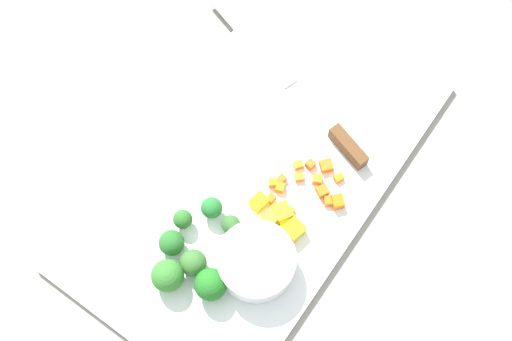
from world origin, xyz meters
The scene contains 30 objects.
ground_plane centered at (0.00, 0.00, 0.00)m, with size 4.00×4.00×0.00m, color gray.
cutting_board centered at (0.00, 0.00, 0.01)m, with size 0.55×0.31×0.01m, color white.
prep_bowl centered at (-0.10, -0.07, 0.03)m, with size 0.10×0.10×0.04m, color white.
chef_knife centered at (0.12, -0.02, 0.02)m, with size 0.12×0.33×0.02m.
carrot_dice_0 centered at (0.06, -0.10, 0.02)m, with size 0.01×0.01×0.01m, color orange.
carrot_dice_1 centered at (0.00, -0.03, 0.02)m, with size 0.01×0.01×0.01m, color orange.
carrot_dice_2 centered at (-0.02, -0.07, 0.02)m, with size 0.01×0.01×0.01m, color orange.
carrot_dice_3 centered at (0.03, -0.05, 0.02)m, with size 0.01×0.01×0.01m, color orange.
carrot_dice_4 centered at (0.05, -0.05, 0.02)m, with size 0.01×0.01×0.01m, color orange.
carrot_dice_5 centered at (0.03, -0.09, 0.02)m, with size 0.01×0.01×0.01m, color orange.
carrot_dice_6 centered at (0.06, -0.07, 0.02)m, with size 0.02×0.02×0.01m, color orange.
carrot_dice_7 centered at (0.00, -0.04, 0.02)m, with size 0.01×0.01×0.01m, color orange.
carrot_dice_8 centered at (0.03, -0.11, 0.02)m, with size 0.01×0.02×0.01m, color orange.
carrot_dice_9 centered at (0.04, -0.07, 0.02)m, with size 0.01×0.01×0.01m, color orange.
carrot_dice_10 centered at (0.01, -0.03, 0.02)m, with size 0.01×0.01×0.01m, color orange.
carrot_dice_11 centered at (0.02, -0.10, 0.02)m, with size 0.01×0.01×0.01m, color orange.
carrot_dice_12 centered at (0.04, -0.04, 0.02)m, with size 0.01×0.01×0.01m, color orange.
carrot_dice_13 centered at (-0.02, -0.04, 0.02)m, with size 0.01×0.01×0.01m, color orange.
pepper_dice_0 centered at (-0.03, -0.03, 0.02)m, with size 0.02×0.02×0.02m, color yellow.
pepper_dice_1 centered at (-0.04, -0.07, 0.02)m, with size 0.01×0.02×0.01m, color yellow.
pepper_dice_2 centered at (-0.04, -0.09, 0.02)m, with size 0.02×0.02×0.02m, color yellow.
pepper_dice_3 centered at (-0.03, -0.06, 0.02)m, with size 0.02×0.02×0.02m, color yellow.
pepper_dice_4 centered at (-0.04, -0.05, 0.02)m, with size 0.02×0.02×0.02m, color yellow.
broccoli_floret_0 centered at (-0.08, -0.02, 0.03)m, with size 0.02×0.02×0.03m.
broccoli_floret_1 centered at (-0.15, -0.01, 0.03)m, with size 0.03×0.03×0.04m.
broccoli_floret_2 centered at (-0.11, 0.04, 0.03)m, with size 0.03×0.03×0.03m.
broccoli_floret_3 centered at (-0.18, 0.01, 0.04)m, with size 0.04×0.04×0.05m.
broccoli_floret_4 centered at (-0.15, 0.03, 0.03)m, with size 0.03×0.03×0.04m.
broccoli_floret_5 centered at (-0.16, -0.04, 0.04)m, with size 0.04×0.04×0.05m.
broccoli_floret_6 centered at (-0.08, 0.01, 0.03)m, with size 0.03×0.03×0.04m.
Camera 1 is at (-0.26, -0.18, 0.87)m, focal length 47.04 mm.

